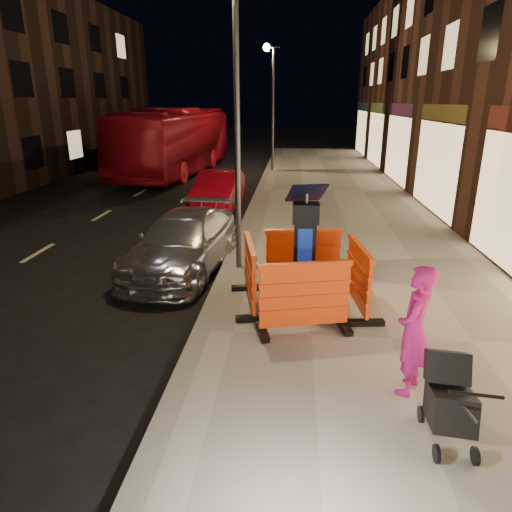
# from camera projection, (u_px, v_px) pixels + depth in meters

# --- Properties ---
(ground_plane) EXTENTS (120.00, 120.00, 0.00)m
(ground_plane) POSITION_uv_depth(u_px,v_px,m) (202.00, 339.00, 7.38)
(ground_plane) COLOR black
(ground_plane) RESTS_ON ground
(sidewalk) EXTENTS (6.00, 60.00, 0.15)m
(sidewalk) POSITION_uv_depth(u_px,v_px,m) (391.00, 342.00, 7.12)
(sidewalk) COLOR gray
(sidewalk) RESTS_ON ground
(kerb) EXTENTS (0.30, 60.00, 0.15)m
(kerb) POSITION_uv_depth(u_px,v_px,m) (202.00, 335.00, 7.36)
(kerb) COLOR slate
(kerb) RESTS_ON ground
(parking_kiosk) EXTENTS (0.76, 0.76, 2.10)m
(parking_kiosk) POSITION_uv_depth(u_px,v_px,m) (304.00, 250.00, 7.87)
(parking_kiosk) COLOR black
(parking_kiosk) RESTS_ON sidewalk
(barrier_front) EXTENTS (1.61, 0.96, 1.17)m
(barrier_front) POSITION_uv_depth(u_px,v_px,m) (304.00, 297.00, 7.13)
(barrier_front) COLOR #FF4811
(barrier_front) RESTS_ON sidewalk
(barrier_back) EXTENTS (1.56, 0.77, 1.17)m
(barrier_back) POSITION_uv_depth(u_px,v_px,m) (303.00, 258.00, 8.92)
(barrier_back) COLOR #FF4811
(barrier_back) RESTS_ON sidewalk
(barrier_kerbside) EXTENTS (0.89, 1.59, 1.17)m
(barrier_kerbside) POSITION_uv_depth(u_px,v_px,m) (250.00, 274.00, 8.10)
(barrier_kerbside) COLOR #FF4811
(barrier_kerbside) RESTS_ON sidewalk
(barrier_bldgside) EXTENTS (0.79, 1.57, 1.17)m
(barrier_bldgside) POSITION_uv_depth(u_px,v_px,m) (358.00, 277.00, 7.95)
(barrier_bldgside) COLOR #FF4811
(barrier_bldgside) RESTS_ON sidewalk
(car_silver) EXTENTS (2.27, 4.54, 1.27)m
(car_silver) POSITION_uv_depth(u_px,v_px,m) (185.00, 269.00, 10.44)
(car_silver) COLOR silver
(car_silver) RESTS_ON ground
(car_red) EXTENTS (1.47, 4.02, 1.32)m
(car_red) POSITION_uv_depth(u_px,v_px,m) (219.00, 209.00, 16.21)
(car_red) COLOR #9F0819
(car_red) RESTS_ON ground
(bus_doubledecker) EXTENTS (3.68, 12.13, 3.33)m
(bus_doubledecker) POSITION_uv_depth(u_px,v_px,m) (178.00, 173.00, 24.34)
(bus_doubledecker) COLOR maroon
(bus_doubledecker) RESTS_ON ground
(man) EXTENTS (0.64, 0.73, 1.69)m
(man) POSITION_uv_depth(u_px,v_px,m) (414.00, 330.00, 5.56)
(man) COLOR #BD1777
(man) RESTS_ON sidewalk
(stroller) EXTENTS (0.59, 0.82, 0.95)m
(stroller) POSITION_uv_depth(u_px,v_px,m) (450.00, 403.00, 4.82)
(stroller) COLOR black
(stroller) RESTS_ON sidewalk
(street_lamp_mid) EXTENTS (0.12, 0.12, 6.00)m
(street_lamp_mid) POSITION_uv_depth(u_px,v_px,m) (237.00, 127.00, 9.18)
(street_lamp_mid) COLOR #3F3F44
(street_lamp_mid) RESTS_ON sidewalk
(street_lamp_far) EXTENTS (0.12, 0.12, 6.00)m
(street_lamp_far) POSITION_uv_depth(u_px,v_px,m) (273.00, 111.00, 23.33)
(street_lamp_far) COLOR #3F3F44
(street_lamp_far) RESTS_ON sidewalk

